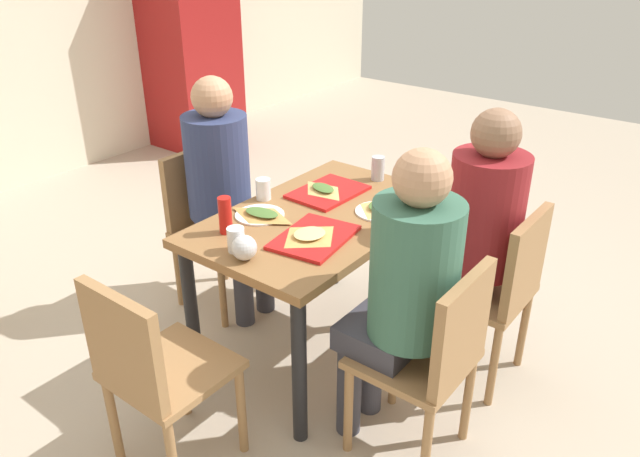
{
  "coord_description": "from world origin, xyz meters",
  "views": [
    {
      "loc": [
        -1.97,
        -1.52,
        1.91
      ],
      "look_at": [
        0.0,
        0.0,
        0.66
      ],
      "focal_mm": 34.56,
      "sensor_mm": 36.0,
      "label": 1
    }
  ],
  "objects_px": {
    "chair_near_left": "(434,353)",
    "tray_red_near": "(314,237)",
    "chair_near_right": "(499,285)",
    "pizza_slice_d": "(380,206)",
    "main_table": "(320,234)",
    "paper_plate_center": "(260,215)",
    "plastic_cup_a": "(263,189)",
    "pizza_slice_b": "(323,189)",
    "pizza_slice_c": "(262,214)",
    "condiment_bottle": "(225,215)",
    "pizza_slice_a": "(310,235)",
    "drink_fridge": "(190,40)",
    "chair_left_end": "(152,368)",
    "person_in_red": "(405,283)",
    "person_in_brown_jacket": "(476,225)",
    "tray_red_far": "(328,192)",
    "plastic_cup_c": "(236,239)",
    "soda_can": "(378,168)",
    "foil_bundle": "(244,248)",
    "plastic_cup_b": "(383,220)",
    "paper_plate_near_edge": "(380,212)",
    "person_far_side": "(223,180)",
    "chair_far_side": "(208,217)"
  },
  "relations": [
    {
      "from": "chair_near_left",
      "to": "paper_plate_center",
      "type": "distance_m",
      "value": 0.99
    },
    {
      "from": "chair_left_end",
      "to": "tray_red_near",
      "type": "height_order",
      "value": "chair_left_end"
    },
    {
      "from": "condiment_bottle",
      "to": "drink_fridge",
      "type": "xyz_separation_m",
      "value": [
        2.19,
        2.65,
        0.14
      ]
    },
    {
      "from": "tray_red_near",
      "to": "chair_near_left",
      "type": "bearing_deg",
      "value": -98.1
    },
    {
      "from": "person_far_side",
      "to": "pizza_slice_d",
      "type": "xyz_separation_m",
      "value": [
        0.2,
        -0.8,
        0.01
      ]
    },
    {
      "from": "soda_can",
      "to": "foil_bundle",
      "type": "relative_size",
      "value": 1.22
    },
    {
      "from": "main_table",
      "to": "paper_plate_center",
      "type": "xyz_separation_m",
      "value": [
        -0.18,
        0.2,
        0.1
      ]
    },
    {
      "from": "person_far_side",
      "to": "condiment_bottle",
      "type": "xyz_separation_m",
      "value": [
        -0.38,
        -0.41,
        0.07
      ]
    },
    {
      "from": "main_table",
      "to": "paper_plate_center",
      "type": "height_order",
      "value": "paper_plate_center"
    },
    {
      "from": "chair_near_left",
      "to": "tray_red_near",
      "type": "distance_m",
      "value": 0.67
    },
    {
      "from": "tray_red_near",
      "to": "pizza_slice_d",
      "type": "height_order",
      "value": "pizza_slice_d"
    },
    {
      "from": "paper_plate_near_edge",
      "to": "condiment_bottle",
      "type": "height_order",
      "value": "condiment_bottle"
    },
    {
      "from": "chair_near_left",
      "to": "plastic_cup_a",
      "type": "distance_m",
      "value": 1.13
    },
    {
      "from": "chair_near_right",
      "to": "pizza_slice_d",
      "type": "xyz_separation_m",
      "value": [
        -0.09,
        0.56,
        0.25
      ]
    },
    {
      "from": "main_table",
      "to": "pizza_slice_c",
      "type": "xyz_separation_m",
      "value": [
        -0.18,
        0.18,
        0.12
      ]
    },
    {
      "from": "condiment_bottle",
      "to": "person_in_brown_jacket",
      "type": "bearing_deg",
      "value": -50.11
    },
    {
      "from": "plastic_cup_b",
      "to": "plastic_cup_c",
      "type": "height_order",
      "value": "same"
    },
    {
      "from": "pizza_slice_d",
      "to": "plastic_cup_b",
      "type": "relative_size",
      "value": 2.2
    },
    {
      "from": "plastic_cup_a",
      "to": "pizza_slice_b",
      "type": "bearing_deg",
      "value": -40.22
    },
    {
      "from": "pizza_slice_c",
      "to": "condiment_bottle",
      "type": "bearing_deg",
      "value": 174.47
    },
    {
      "from": "pizza_slice_a",
      "to": "plastic_cup_c",
      "type": "relative_size",
      "value": 2.21
    },
    {
      "from": "pizza_slice_a",
      "to": "pizza_slice_d",
      "type": "height_order",
      "value": "pizza_slice_a"
    },
    {
      "from": "paper_plate_near_edge",
      "to": "plastic_cup_a",
      "type": "bearing_deg",
      "value": 111.92
    },
    {
      "from": "plastic_cup_a",
      "to": "plastic_cup_c",
      "type": "xyz_separation_m",
      "value": [
        -0.44,
        -0.26,
        0.0
      ]
    },
    {
      "from": "chair_left_end",
      "to": "plastic_cup_a",
      "type": "relative_size",
      "value": 8.45
    },
    {
      "from": "main_table",
      "to": "pizza_slice_c",
      "type": "distance_m",
      "value": 0.29
    },
    {
      "from": "paper_plate_near_edge",
      "to": "person_in_brown_jacket",
      "type": "bearing_deg",
      "value": -73.89
    },
    {
      "from": "chair_near_right",
      "to": "plastic_cup_b",
      "type": "height_order",
      "value": "chair_near_right"
    },
    {
      "from": "pizza_slice_a",
      "to": "plastic_cup_a",
      "type": "height_order",
      "value": "plastic_cup_a"
    },
    {
      "from": "chair_near_left",
      "to": "plastic_cup_a",
      "type": "height_order",
      "value": "chair_near_left"
    },
    {
      "from": "chair_near_right",
      "to": "drink_fridge",
      "type": "height_order",
      "value": "drink_fridge"
    },
    {
      "from": "main_table",
      "to": "person_in_red",
      "type": "relative_size",
      "value": 0.94
    },
    {
      "from": "tray_red_far",
      "to": "chair_near_right",
      "type": "bearing_deg",
      "value": -84.13
    },
    {
      "from": "paper_plate_near_edge",
      "to": "condiment_bottle",
      "type": "distance_m",
      "value": 0.7
    },
    {
      "from": "foil_bundle",
      "to": "plastic_cup_c",
      "type": "bearing_deg",
      "value": 68.08
    },
    {
      "from": "person_in_brown_jacket",
      "to": "person_in_red",
      "type": "bearing_deg",
      "value": 180.0
    },
    {
      "from": "chair_near_right",
      "to": "pizza_slice_b",
      "type": "relative_size",
      "value": 3.69
    },
    {
      "from": "soda_can",
      "to": "tray_red_far",
      "type": "bearing_deg",
      "value": 162.74
    },
    {
      "from": "person_in_red",
      "to": "drink_fridge",
      "type": "xyz_separation_m",
      "value": [
        2.1,
        3.46,
        0.21
      ]
    },
    {
      "from": "chair_far_side",
      "to": "plastic_cup_a",
      "type": "height_order",
      "value": "chair_far_side"
    },
    {
      "from": "main_table",
      "to": "pizza_slice_b",
      "type": "bearing_deg",
      "value": 33.9
    },
    {
      "from": "person_in_brown_jacket",
      "to": "pizza_slice_d",
      "type": "bearing_deg",
      "value": 102.5
    },
    {
      "from": "plastic_cup_c",
      "to": "chair_left_end",
      "type": "bearing_deg",
      "value": -173.74
    },
    {
      "from": "paper_plate_near_edge",
      "to": "pizza_slice_c",
      "type": "height_order",
      "value": "pizza_slice_c"
    },
    {
      "from": "chair_near_right",
      "to": "paper_plate_near_edge",
      "type": "relative_size",
      "value": 3.84
    },
    {
      "from": "main_table",
      "to": "soda_can",
      "type": "relative_size",
      "value": 9.68
    },
    {
      "from": "soda_can",
      "to": "plastic_cup_b",
      "type": "bearing_deg",
      "value": -145.05
    },
    {
      "from": "person_in_red",
      "to": "pizza_slice_c",
      "type": "distance_m",
      "value": 0.8
    },
    {
      "from": "pizza_slice_a",
      "to": "drink_fridge",
      "type": "bearing_deg",
      "value": 55.58
    },
    {
      "from": "chair_near_right",
      "to": "pizza_slice_c",
      "type": "relative_size",
      "value": 3.43
    }
  ]
}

